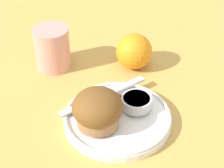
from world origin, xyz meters
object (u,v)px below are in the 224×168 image
Objects in this scene: muffin at (98,109)px; orange_fruit at (134,51)px; butter_knife at (104,95)px; juice_glass at (52,48)px.

muffin is 1.13× the size of orange_fruit.
muffin reaches higher than orange_fruit.
muffin is at bearing -127.87° from orange_fruit.
butter_knife is 2.40× the size of orange_fruit.
juice_glass reaches higher than butter_knife.
muffin is at bearing -80.80° from juice_glass.
muffin is 0.94× the size of juice_glass.
butter_knife is at bearing -134.46° from orange_fruit.
orange_fruit reaches higher than butter_knife.
orange_fruit is at bearing 52.13° from muffin.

